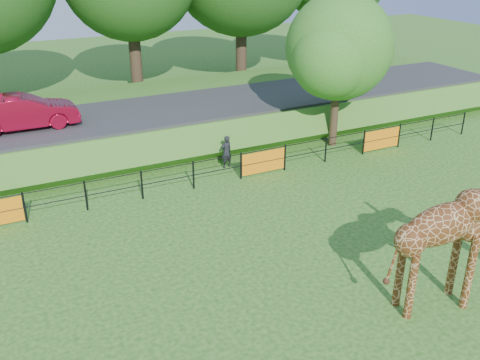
{
  "coord_description": "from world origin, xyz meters",
  "views": [
    {
      "loc": [
        -6.62,
        -9.26,
        8.61
      ],
      "look_at": [
        -0.07,
        3.93,
        2.0
      ],
      "focal_mm": 40.0,
      "sensor_mm": 36.0,
      "label": 1
    }
  ],
  "objects_px": {
    "car_red": "(23,112)",
    "tree_east": "(340,51)",
    "giraffe": "(471,244)",
    "visitor": "(226,152)"
  },
  "relations": [
    {
      "from": "giraffe",
      "to": "car_red",
      "type": "distance_m",
      "value": 17.67
    },
    {
      "from": "car_red",
      "to": "tree_east",
      "type": "distance_m",
      "value": 13.6
    },
    {
      "from": "car_red",
      "to": "visitor",
      "type": "relative_size",
      "value": 3.17
    },
    {
      "from": "visitor",
      "to": "giraffe",
      "type": "bearing_deg",
      "value": 86.56
    },
    {
      "from": "giraffe",
      "to": "visitor",
      "type": "xyz_separation_m",
      "value": [
        -1.7,
        10.84,
        -0.98
      ]
    },
    {
      "from": "car_red",
      "to": "tree_east",
      "type": "xyz_separation_m",
      "value": [
        12.77,
        -4.14,
        2.14
      ]
    },
    {
      "from": "car_red",
      "to": "tree_east",
      "type": "bearing_deg",
      "value": -107.82
    },
    {
      "from": "giraffe",
      "to": "tree_east",
      "type": "bearing_deg",
      "value": 80.93
    },
    {
      "from": "visitor",
      "to": "tree_east",
      "type": "relative_size",
      "value": 0.2
    },
    {
      "from": "giraffe",
      "to": "tree_east",
      "type": "distance_m",
      "value": 12.07
    }
  ]
}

